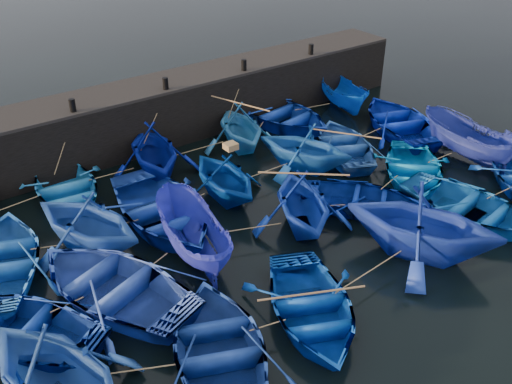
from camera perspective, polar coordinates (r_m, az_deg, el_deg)
ground at (r=18.78m, az=5.80°, el=-5.92°), size 120.00×120.00×0.00m
quay_wall at (r=25.80m, az=-9.70°, el=7.84°), size 26.00×2.50×2.50m
quay_top at (r=25.32m, az=-9.97°, el=10.56°), size 26.00×2.50×0.12m
bollard_1 at (r=23.05m, az=-17.88°, el=8.25°), size 0.24×0.24×0.50m
bollard_2 at (r=24.45m, az=-9.04°, el=10.68°), size 0.24×0.24×0.50m
bollard_3 at (r=26.39m, az=-1.22°, el=12.59°), size 0.24×0.24×0.50m
bollard_4 at (r=28.76m, az=5.52°, el=14.03°), size 0.24×0.24×0.50m
boat_1 at (r=22.18m, az=-18.47°, el=0.30°), size 3.92×5.07×0.97m
boat_2 at (r=22.86m, az=-10.25°, el=4.19°), size 4.52×4.92×2.18m
boat_3 at (r=24.65m, az=-1.59°, el=6.58°), size 4.33×4.69×2.05m
boat_4 at (r=27.02m, az=2.45°, el=7.81°), size 4.83×6.14×1.15m
boat_5 at (r=28.96m, az=8.74°, el=9.54°), size 2.56×4.27×1.55m
boat_6 at (r=19.08m, az=-24.15°, el=-6.25°), size 5.38×6.19×1.07m
boat_7 at (r=18.93m, az=-16.54°, el=-2.73°), size 5.05×5.36×2.24m
boat_8 at (r=19.88m, az=-9.39°, el=-1.80°), size 4.42×5.96×1.19m
boat_9 at (r=20.88m, az=-3.16°, el=1.64°), size 3.46×3.95×2.00m
boat_10 at (r=22.95m, az=4.92°, el=4.56°), size 4.81×5.06×2.08m
boat_11 at (r=24.61m, az=8.87°, el=4.74°), size 4.94×5.52×0.94m
boat_12 at (r=27.14m, az=14.18°, el=6.92°), size 5.42×6.32×1.11m
boat_13 at (r=16.57m, az=-22.82°, el=-12.39°), size 5.74×6.06×1.02m
boat_14 at (r=17.02m, az=-14.08°, el=-8.92°), size 5.65×6.57×1.15m
boat_15 at (r=18.06m, az=-6.43°, el=-4.33°), size 2.35×4.60×1.70m
boat_16 at (r=19.25m, az=4.65°, el=-0.99°), size 4.89×5.15×2.12m
boat_17 at (r=20.84m, az=10.67°, el=-0.71°), size 5.19×5.38×0.91m
boat_18 at (r=23.10m, az=15.43°, el=2.12°), size 5.71×5.75×0.98m
boat_19 at (r=25.31m, az=20.31°, el=4.84°), size 1.69×4.46×1.73m
boat_20 at (r=14.08m, az=-19.46°, el=-16.76°), size 5.13×5.56×2.43m
boat_21 at (r=14.87m, az=-3.61°, el=-15.23°), size 5.21×5.96×1.03m
boat_22 at (r=15.99m, az=5.52°, el=-11.44°), size 5.02×5.67×0.97m
boat_23 at (r=18.53m, az=16.43°, el=-2.87°), size 6.09×6.35×2.58m
boat_24 at (r=21.28m, az=20.74°, el=-1.42°), size 4.34×5.56×1.05m
wooden_crate at (r=20.50m, az=-2.55°, el=4.60°), size 0.44×0.42×0.23m
mooring_ropes at (r=21.67m, az=-2.29°, el=2.46°), size 18.14×12.01×2.10m
loose_oars at (r=20.55m, az=4.31°, el=2.83°), size 10.04×12.01×1.24m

